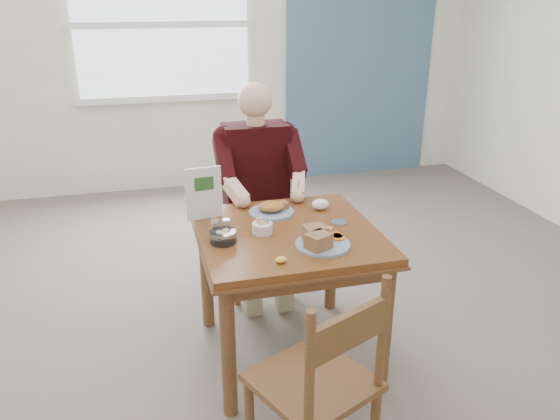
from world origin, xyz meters
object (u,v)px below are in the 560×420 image
object	(u,v)px
diner	(258,177)
chair_near	(321,385)
near_plate	(320,240)
far_plate	(272,209)
table	(288,250)
chair_far	(256,220)

from	to	relation	value
diner	chair_near	bearing A→B (deg)	-93.84
diner	near_plate	world-z (taller)	diner
diner	far_plate	xyz separation A→B (m)	(-0.02, -0.46, -0.04)
table	chair_far	distance (m)	0.81
table	chair_far	size ratio (longest dim) A/B	0.97
table	near_plate	size ratio (longest dim) A/B	2.74
near_plate	diner	bearing A→B (deg)	96.13
table	near_plate	world-z (taller)	near_plate
chair_near	far_plate	world-z (taller)	chair_near
chair_far	far_plate	world-z (taller)	chair_far
chair_near	near_plate	world-z (taller)	chair_near
table	chair_near	xyz separation A→B (m)	(-0.10, -0.86, -0.16)
table	chair_near	distance (m)	0.88
table	diner	xyz separation A→B (m)	(0.00, 0.71, 0.17)
chair_near	far_plate	distance (m)	1.15
table	chair_far	world-z (taller)	chair_far
diner	far_plate	bearing A→B (deg)	-92.87
table	far_plate	xyz separation A→B (m)	(-0.02, 0.25, 0.14)
table	diner	size ratio (longest dim) A/B	0.66
diner	chair_far	bearing A→B (deg)	90.01
near_plate	far_plate	distance (m)	0.48
table	far_plate	world-z (taller)	far_plate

